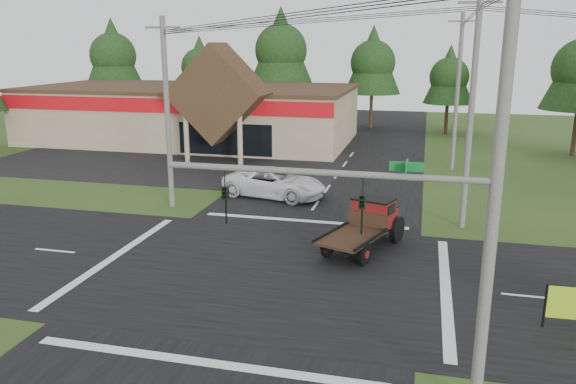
% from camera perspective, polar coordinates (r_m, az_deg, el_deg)
% --- Properties ---
extents(ground, '(120.00, 120.00, 0.00)m').
position_cam_1_polar(ground, '(23.19, -1.99, -8.11)').
color(ground, '#294017').
rests_on(ground, ground).
extents(road_ns, '(12.00, 120.00, 0.02)m').
position_cam_1_polar(road_ns, '(23.19, -1.99, -8.09)').
color(road_ns, black).
rests_on(road_ns, ground).
extents(road_ew, '(120.00, 12.00, 0.02)m').
position_cam_1_polar(road_ew, '(23.19, -1.99, -8.08)').
color(road_ew, black).
rests_on(road_ew, ground).
extents(parking_apron, '(28.00, 14.00, 0.02)m').
position_cam_1_polar(parking_apron, '(45.16, -12.66, 2.89)').
color(parking_apron, black).
rests_on(parking_apron, ground).
extents(cvs_building, '(30.40, 18.20, 9.19)m').
position_cam_1_polar(cvs_building, '(54.92, -9.56, 8.02)').
color(cvs_building, tan).
rests_on(cvs_building, ground).
extents(traffic_signal_mast, '(8.12, 0.24, 7.00)m').
position_cam_1_polar(traffic_signal_mast, '(13.84, 12.88, -4.94)').
color(traffic_signal_mast, '#595651').
rests_on(traffic_signal_mast, ground).
extents(utility_pole_nr, '(2.00, 0.30, 11.00)m').
position_cam_1_polar(utility_pole_nr, '(13.59, 20.27, -0.51)').
color(utility_pole_nr, '#595651').
rests_on(utility_pole_nr, ground).
extents(utility_pole_nw, '(2.00, 0.30, 10.50)m').
position_cam_1_polar(utility_pole_nw, '(31.95, -12.17, 7.91)').
color(utility_pole_nw, '#595651').
rests_on(utility_pole_nw, ground).
extents(utility_pole_ne, '(2.00, 0.30, 11.50)m').
position_cam_1_polar(utility_pole_ne, '(28.81, 18.11, 7.81)').
color(utility_pole_ne, '#595651').
rests_on(utility_pole_ne, ground).
extents(utility_pole_n, '(2.00, 0.30, 11.20)m').
position_cam_1_polar(utility_pole_n, '(42.74, 16.83, 9.73)').
color(utility_pole_n, '#595651').
rests_on(utility_pole_n, ground).
extents(tree_row_a, '(6.72, 6.72, 12.12)m').
position_cam_1_polar(tree_row_a, '(70.38, -17.36, 13.30)').
color(tree_row_a, '#332316').
rests_on(tree_row_a, ground).
extents(tree_row_b, '(5.60, 5.60, 10.10)m').
position_cam_1_polar(tree_row_b, '(67.73, -8.92, 12.61)').
color(tree_row_b, '#332316').
rests_on(tree_row_b, ground).
extents(tree_row_c, '(7.28, 7.28, 13.13)m').
position_cam_1_polar(tree_row_c, '(63.57, -0.72, 14.47)').
color(tree_row_c, '#332316').
rests_on(tree_row_c, ground).
extents(tree_row_d, '(6.16, 6.16, 11.11)m').
position_cam_1_polar(tree_row_d, '(62.86, 8.62, 13.08)').
color(tree_row_d, '#332316').
rests_on(tree_row_d, ground).
extents(tree_row_e, '(5.04, 5.04, 9.09)m').
position_cam_1_polar(tree_row_e, '(60.67, 16.08, 11.36)').
color(tree_row_e, '#332316').
rests_on(tree_row_e, ground).
extents(antique_flatbed_truck, '(3.74, 5.71, 2.23)m').
position_cam_1_polar(antique_flatbed_truck, '(25.38, 7.59, -3.50)').
color(antique_flatbed_truck, '#59140C').
rests_on(antique_flatbed_truck, ground).
extents(white_pickup, '(6.74, 4.12, 1.74)m').
position_cam_1_polar(white_pickup, '(34.15, -1.37, 0.96)').
color(white_pickup, white).
rests_on(white_pickup, ground).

